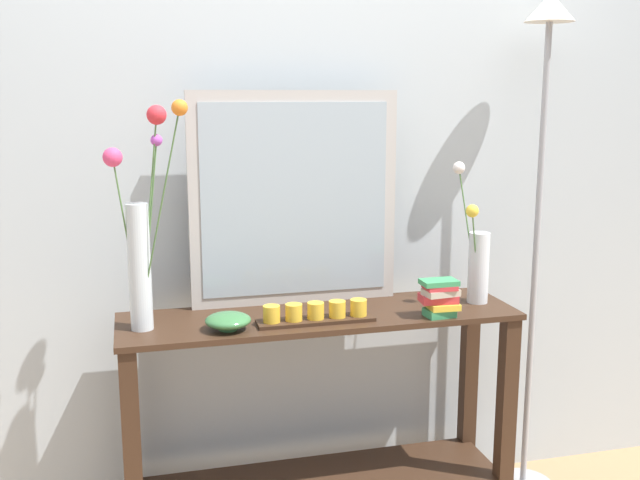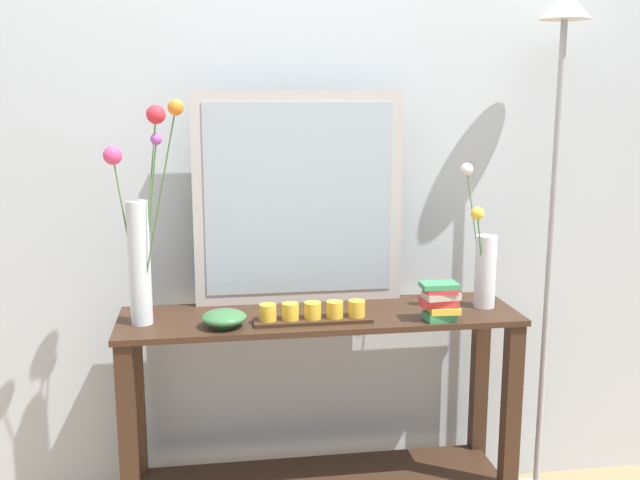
# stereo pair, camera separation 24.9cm
# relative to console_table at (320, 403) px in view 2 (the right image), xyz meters

# --- Properties ---
(wall_back) EXTENTS (6.40, 0.08, 2.70)m
(wall_back) POSITION_rel_console_table_xyz_m (0.00, 0.31, 0.86)
(wall_back) COLOR #B2BCC1
(wall_back) RESTS_ON ground
(console_table) EXTENTS (1.37, 0.38, 0.82)m
(console_table) POSITION_rel_console_table_xyz_m (0.00, 0.00, 0.00)
(console_table) COLOR #382316
(console_table) RESTS_ON ground
(mirror_leaning) EXTENTS (0.74, 0.03, 0.75)m
(mirror_leaning) POSITION_rel_console_table_xyz_m (-0.05, 0.16, 0.71)
(mirror_leaning) COLOR #B7B2AD
(mirror_leaning) RESTS_ON console_table
(tall_vase_left) EXTENTS (0.26, 0.14, 0.73)m
(tall_vase_left) POSITION_rel_console_table_xyz_m (-0.59, -0.03, 0.63)
(tall_vase_left) COLOR silver
(tall_vase_left) RESTS_ON console_table
(vase_right) EXTENTS (0.11, 0.16, 0.50)m
(vase_right) POSITION_rel_console_table_xyz_m (0.58, -0.00, 0.49)
(vase_right) COLOR silver
(vase_right) RESTS_ON console_table
(candle_tray) EXTENTS (0.39, 0.09, 0.07)m
(candle_tray) POSITION_rel_console_table_xyz_m (-0.04, -0.09, 0.36)
(candle_tray) COLOR #382316
(candle_tray) RESTS_ON console_table
(decorative_bowl) EXTENTS (0.15, 0.15, 0.06)m
(decorative_bowl) POSITION_rel_console_table_xyz_m (-0.33, -0.10, 0.36)
(decorative_bowl) COLOR #38703D
(decorative_bowl) RESTS_ON console_table
(book_stack) EXTENTS (0.13, 0.10, 0.13)m
(book_stack) POSITION_rel_console_table_xyz_m (0.38, -0.13, 0.40)
(book_stack) COLOR #388E56
(book_stack) RESTS_ON console_table
(floor_lamp) EXTENTS (0.24, 0.24, 1.92)m
(floor_lamp) POSITION_rel_console_table_xyz_m (0.87, 0.08, 0.80)
(floor_lamp) COLOR #9E9EA3
(floor_lamp) RESTS_ON ground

